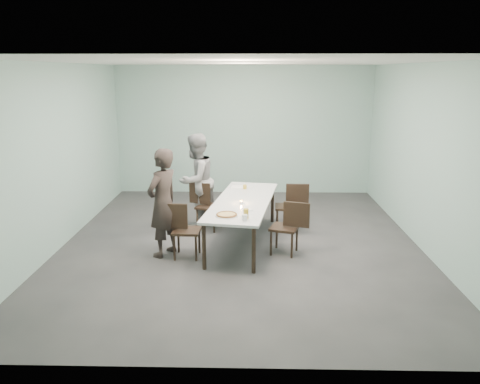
{
  "coord_description": "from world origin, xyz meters",
  "views": [
    {
      "loc": [
        0.17,
        -7.55,
        2.86
      ],
      "look_at": [
        0.0,
        -0.37,
        1.0
      ],
      "focal_mm": 35.0,
      "sensor_mm": 36.0,
      "label": 1
    }
  ],
  "objects_px": {
    "pizza": "(227,215)",
    "beer_glass": "(246,214)",
    "diner_far": "(196,180)",
    "table": "(243,204)",
    "chair_near_left": "(181,226)",
    "side_plate": "(247,209)",
    "tealight": "(241,202)",
    "chair_far_left": "(205,202)",
    "chair_near_right": "(289,224)",
    "amber_tumbler": "(245,187)",
    "diner_near": "(163,203)",
    "chair_far_right": "(291,203)",
    "water_tumbler": "(245,218)"
  },
  "relations": [
    {
      "from": "beer_glass",
      "to": "water_tumbler",
      "type": "height_order",
      "value": "beer_glass"
    },
    {
      "from": "beer_glass",
      "to": "tealight",
      "type": "height_order",
      "value": "beer_glass"
    },
    {
      "from": "chair_far_left",
      "to": "diner_far",
      "type": "relative_size",
      "value": 0.5
    },
    {
      "from": "side_plate",
      "to": "tealight",
      "type": "relative_size",
      "value": 3.21
    },
    {
      "from": "chair_far_left",
      "to": "amber_tumbler",
      "type": "xyz_separation_m",
      "value": [
        0.73,
        0.06,
        0.29
      ]
    },
    {
      "from": "chair_far_left",
      "to": "chair_near_left",
      "type": "bearing_deg",
      "value": -79.79
    },
    {
      "from": "tealight",
      "to": "beer_glass",
      "type": "bearing_deg",
      "value": -83.94
    },
    {
      "from": "chair_far_right",
      "to": "amber_tumbler",
      "type": "height_order",
      "value": "chair_far_right"
    },
    {
      "from": "diner_far",
      "to": "beer_glass",
      "type": "distance_m",
      "value": 2.17
    },
    {
      "from": "water_tumbler",
      "to": "tealight",
      "type": "height_order",
      "value": "water_tumbler"
    },
    {
      "from": "water_tumbler",
      "to": "chair_far_right",
      "type": "bearing_deg",
      "value": 65.42
    },
    {
      "from": "table",
      "to": "tealight",
      "type": "distance_m",
      "value": 0.21
    },
    {
      "from": "pizza",
      "to": "tealight",
      "type": "height_order",
      "value": "tealight"
    },
    {
      "from": "table",
      "to": "side_plate",
      "type": "relative_size",
      "value": 15.04
    },
    {
      "from": "diner_far",
      "to": "amber_tumbler",
      "type": "relative_size",
      "value": 21.89
    },
    {
      "from": "amber_tumbler",
      "to": "chair_near_left",
      "type": "bearing_deg",
      "value": -123.99
    },
    {
      "from": "water_tumbler",
      "to": "tealight",
      "type": "bearing_deg",
      "value": 94.34
    },
    {
      "from": "tealight",
      "to": "diner_near",
      "type": "bearing_deg",
      "value": -162.36
    },
    {
      "from": "diner_far",
      "to": "tealight",
      "type": "distance_m",
      "value": 1.44
    },
    {
      "from": "table",
      "to": "tealight",
      "type": "bearing_deg",
      "value": -96.97
    },
    {
      "from": "diner_near",
      "to": "diner_far",
      "type": "relative_size",
      "value": 0.99
    },
    {
      "from": "chair_near_right",
      "to": "beer_glass",
      "type": "distance_m",
      "value": 0.91
    },
    {
      "from": "chair_far_right",
      "to": "side_plate",
      "type": "bearing_deg",
      "value": 60.34
    },
    {
      "from": "chair_near_left",
      "to": "diner_near",
      "type": "distance_m",
      "value": 0.47
    },
    {
      "from": "chair_far_right",
      "to": "side_plate",
      "type": "height_order",
      "value": "chair_far_right"
    },
    {
      "from": "chair_far_right",
      "to": "side_plate",
      "type": "relative_size",
      "value": 4.83
    },
    {
      "from": "beer_glass",
      "to": "tealight",
      "type": "distance_m",
      "value": 0.82
    },
    {
      "from": "table",
      "to": "chair_far_left",
      "type": "height_order",
      "value": "chair_far_left"
    },
    {
      "from": "chair_near_left",
      "to": "chair_far_left",
      "type": "bearing_deg",
      "value": 82.55
    },
    {
      "from": "pizza",
      "to": "beer_glass",
      "type": "height_order",
      "value": "beer_glass"
    },
    {
      "from": "beer_glass",
      "to": "diner_far",
      "type": "bearing_deg",
      "value": 116.26
    },
    {
      "from": "table",
      "to": "chair_near_left",
      "type": "bearing_deg",
      "value": -145.3
    },
    {
      "from": "pizza",
      "to": "tealight",
      "type": "distance_m",
      "value": 0.72
    },
    {
      "from": "water_tumbler",
      "to": "table",
      "type": "bearing_deg",
      "value": 92.33
    },
    {
      "from": "table",
      "to": "pizza",
      "type": "relative_size",
      "value": 7.96
    },
    {
      "from": "table",
      "to": "diner_near",
      "type": "distance_m",
      "value": 1.38
    },
    {
      "from": "chair_far_right",
      "to": "table",
      "type": "bearing_deg",
      "value": 41.6
    },
    {
      "from": "chair_near_right",
      "to": "chair_far_right",
      "type": "xyz_separation_m",
      "value": [
        0.13,
        1.21,
        0.0
      ]
    },
    {
      "from": "chair_near_left",
      "to": "chair_far_right",
      "type": "relative_size",
      "value": 1.0
    },
    {
      "from": "chair_near_right",
      "to": "diner_far",
      "type": "bearing_deg",
      "value": -22.79
    },
    {
      "from": "diner_far",
      "to": "amber_tumbler",
      "type": "xyz_separation_m",
      "value": [
        0.92,
        -0.15,
        -0.09
      ]
    },
    {
      "from": "pizza",
      "to": "side_plate",
      "type": "relative_size",
      "value": 1.89
    },
    {
      "from": "chair_near_right",
      "to": "amber_tumbler",
      "type": "bearing_deg",
      "value": -42.17
    },
    {
      "from": "chair_near_right",
      "to": "chair_far_right",
      "type": "relative_size",
      "value": 1.0
    },
    {
      "from": "beer_glass",
      "to": "water_tumbler",
      "type": "distance_m",
      "value": 0.11
    },
    {
      "from": "beer_glass",
      "to": "chair_near_left",
      "type": "bearing_deg",
      "value": 161.05
    },
    {
      "from": "tealight",
      "to": "chair_far_right",
      "type": "bearing_deg",
      "value": 45.18
    },
    {
      "from": "chair_far_left",
      "to": "chair_far_right",
      "type": "height_order",
      "value": "same"
    },
    {
      "from": "pizza",
      "to": "chair_near_right",
      "type": "bearing_deg",
      "value": 21.37
    },
    {
      "from": "diner_far",
      "to": "chair_near_right",
      "type": "bearing_deg",
      "value": 80.4
    }
  ]
}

